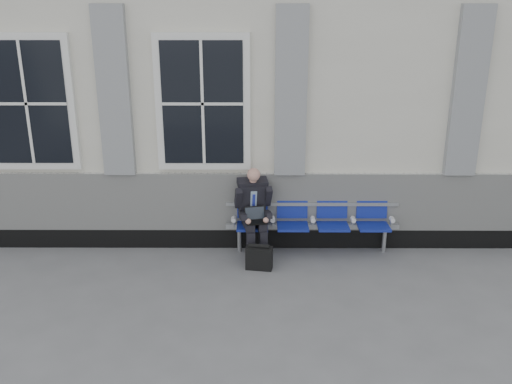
{
  "coord_description": "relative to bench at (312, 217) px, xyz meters",
  "views": [
    {
      "loc": [
        1.14,
        -6.6,
        3.76
      ],
      "look_at": [
        1.11,
        0.9,
        1.11
      ],
      "focal_mm": 40.0,
      "sensor_mm": 36.0,
      "label": 1
    }
  ],
  "objects": [
    {
      "name": "ground",
      "position": [
        -1.95,
        -1.32,
        -0.55
      ],
      "size": [
        70.0,
        70.0,
        0.0
      ],
      "primitive_type": "plane",
      "color": "slate",
      "rests_on": "ground"
    },
    {
      "name": "station_building",
      "position": [
        -1.97,
        2.15,
        1.67
      ],
      "size": [
        14.4,
        4.4,
        4.49
      ],
      "color": "silver",
      "rests_on": "ground"
    },
    {
      "name": "businessman",
      "position": [
        -0.88,
        -0.13,
        0.19
      ],
      "size": [
        0.57,
        0.77,
        1.36
      ],
      "color": "black",
      "rests_on": "ground"
    },
    {
      "name": "bench",
      "position": [
        0.0,
        0.0,
        0.0
      ],
      "size": [
        2.6,
        0.47,
        0.91
      ],
      "color": "#9EA0A3",
      "rests_on": "ground"
    },
    {
      "name": "briefcase",
      "position": [
        -0.8,
        -0.6,
        -0.37
      ],
      "size": [
        0.4,
        0.21,
        0.39
      ],
      "color": "black",
      "rests_on": "ground"
    }
  ]
}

